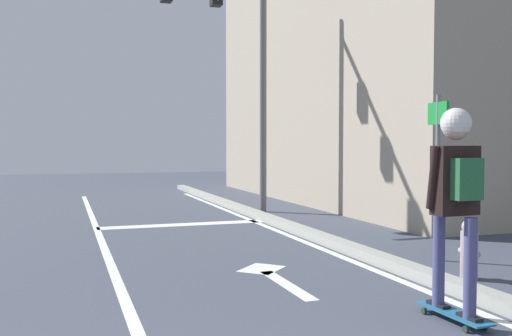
{
  "coord_description": "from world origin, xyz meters",
  "views": [
    {
      "loc": [
        -0.46,
        -1.75,
        1.58
      ],
      "look_at": [
        1.7,
        4.58,
        1.3
      ],
      "focal_mm": 39.58,
      "sensor_mm": 36.0,
      "label": 1
    }
  ],
  "objects_px": {
    "traffic_signal_mast": "(209,29)",
    "fire_hydrant": "(469,249)",
    "skateboard": "(453,314)",
    "street_sign_post": "(438,152)",
    "skater": "(456,181)"
  },
  "relations": [
    {
      "from": "traffic_signal_mast",
      "to": "fire_hydrant",
      "type": "bearing_deg",
      "value": -79.01
    },
    {
      "from": "skateboard",
      "to": "street_sign_post",
      "type": "distance_m",
      "value": 3.08
    },
    {
      "from": "skater",
      "to": "traffic_signal_mast",
      "type": "bearing_deg",
      "value": 90.97
    },
    {
      "from": "skater",
      "to": "fire_hydrant",
      "type": "bearing_deg",
      "value": 46.51
    },
    {
      "from": "skateboard",
      "to": "skater",
      "type": "relative_size",
      "value": 0.45
    },
    {
      "from": "skateboard",
      "to": "traffic_signal_mast",
      "type": "height_order",
      "value": "traffic_signal_mast"
    },
    {
      "from": "traffic_signal_mast",
      "to": "street_sign_post",
      "type": "relative_size",
      "value": 2.53
    },
    {
      "from": "skater",
      "to": "fire_hydrant",
      "type": "distance_m",
      "value": 1.99
    },
    {
      "from": "street_sign_post",
      "to": "fire_hydrant",
      "type": "height_order",
      "value": "street_sign_post"
    },
    {
      "from": "traffic_signal_mast",
      "to": "street_sign_post",
      "type": "bearing_deg",
      "value": -74.51
    },
    {
      "from": "skateboard",
      "to": "traffic_signal_mast",
      "type": "bearing_deg",
      "value": 90.97
    },
    {
      "from": "traffic_signal_mast",
      "to": "fire_hydrant",
      "type": "xyz_separation_m",
      "value": [
        1.36,
        -6.99,
        -3.8
      ]
    },
    {
      "from": "skateboard",
      "to": "street_sign_post",
      "type": "bearing_deg",
      "value": 56.37
    },
    {
      "from": "skateboard",
      "to": "skater",
      "type": "xyz_separation_m",
      "value": [
        0.0,
        -0.01,
        1.19
      ]
    },
    {
      "from": "fire_hydrant",
      "to": "traffic_signal_mast",
      "type": "bearing_deg",
      "value": 100.99
    }
  ]
}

